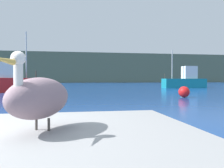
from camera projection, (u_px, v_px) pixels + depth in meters
hillside_backdrop at (69, 68)px, 79.36m from camera, size 140.00×14.49×9.80m
pier_dock at (40, 161)px, 2.60m from camera, size 3.71×2.92×0.69m
pelican at (39, 97)px, 2.57m from camera, size 0.87×1.24×0.87m
fishing_boat_red at (10, 82)px, 21.53m from camera, size 5.07×2.15×5.80m
fishing_boat_teal at (185, 81)px, 31.53m from camera, size 5.96×1.73×5.19m
fishing_boat_white at (0, 80)px, 32.40m from camera, size 5.99×3.65×4.31m
mooring_buoy at (184, 92)px, 15.68m from camera, size 0.76×0.76×0.76m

